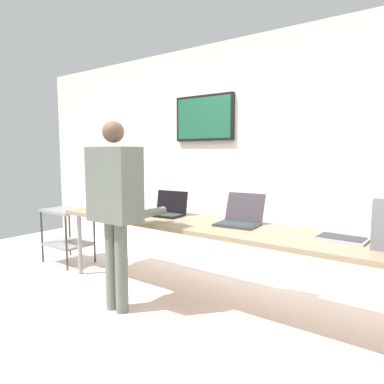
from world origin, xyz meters
name	(u,v)px	position (x,y,z in m)	size (l,w,h in m)	color
ground	(210,304)	(0.00, 0.00, -0.02)	(8.00, 8.00, 0.04)	beige
back_wall	(264,154)	(-0.02, 1.13, 1.36)	(8.00, 0.11, 2.70)	silver
workbench	(210,229)	(0.00, 0.00, 0.69)	(3.41, 0.70, 0.74)	#8B765A
laptop_station_0	(113,202)	(-1.48, 0.13, 0.80)	(0.32, 0.30, 0.25)	black
laptop_station_1	(167,210)	(-0.60, 0.10, 0.80)	(0.40, 0.30, 0.25)	black
laptop_station_2	(240,218)	(0.23, 0.13, 0.80)	(0.40, 0.40, 0.27)	#3C353B
laptop_station_3	(345,231)	(1.12, 0.14, 0.80)	(0.36, 0.34, 0.25)	#ADAEB4
person	(116,198)	(-0.56, -0.62, 0.99)	(0.45, 0.59, 1.64)	#5D645A
storage_cart	(68,227)	(-2.10, -0.06, 0.45)	(0.56, 0.44, 0.68)	gray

